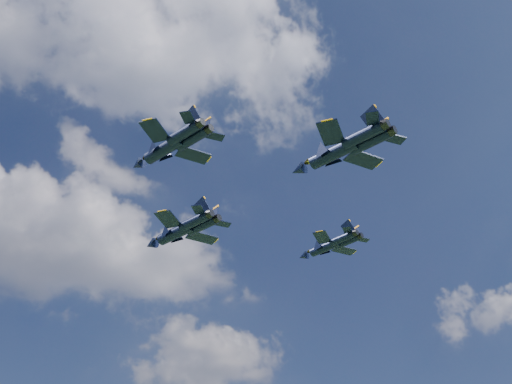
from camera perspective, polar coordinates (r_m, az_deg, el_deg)
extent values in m
cylinder|color=black|center=(112.85, -7.10, -3.62)|extent=(7.80, 9.34, 2.04)
cone|color=black|center=(117.21, -9.33, -4.65)|extent=(3.32, 3.51, 1.92)
ellipsoid|color=brown|center=(115.61, -8.36, -3.95)|extent=(2.85, 3.25, 0.93)
cube|color=black|center=(109.08, -7.82, -2.40)|extent=(5.19, 5.98, 0.20)
cube|color=black|center=(113.82, -4.83, -4.06)|extent=(5.80, 4.22, 0.20)
cube|color=black|center=(105.94, -5.15, -1.56)|extent=(2.68, 3.18, 0.16)
cube|color=black|center=(109.48, -2.99, -2.83)|extent=(2.96, 2.12, 0.16)
cube|color=black|center=(108.33, -4.82, -1.39)|extent=(2.66, 2.28, 3.41)
cube|color=black|center=(109.81, -3.92, -1.92)|extent=(1.97, 3.12, 3.41)
cylinder|color=black|center=(90.46, -8.12, 3.81)|extent=(6.79, 8.29, 1.80)
cone|color=black|center=(94.16, -10.49, 2.36)|extent=(2.91, 3.10, 1.70)
ellipsoid|color=brown|center=(92.86, -9.46, 3.24)|extent=(2.49, 2.88, 0.82)
cube|color=black|center=(87.48, -8.99, 5.41)|extent=(4.61, 5.27, 0.18)
cube|color=black|center=(91.10, -5.61, 3.29)|extent=(5.10, 3.67, 0.18)
cube|color=black|center=(84.81, -6.10, 6.61)|extent=(2.38, 2.81, 0.14)
cube|color=black|center=(87.52, -3.65, 4.97)|extent=(2.59, 1.84, 0.14)
cube|color=black|center=(86.92, -5.70, 6.61)|extent=(2.32, 2.04, 3.01)
cube|color=black|center=(88.05, -4.67, 5.92)|extent=(1.74, 2.76, 3.01)
cylinder|color=black|center=(112.32, 6.19, -4.90)|extent=(5.71, 7.29, 1.56)
cone|color=black|center=(114.97, 4.20, -5.74)|extent=(2.49, 2.69, 1.47)
ellipsoid|color=brown|center=(114.04, 5.04, -5.17)|extent=(2.10, 2.52, 0.71)
cube|color=black|center=(109.24, 5.90, -4.02)|extent=(4.07, 4.56, 0.16)
cube|color=black|center=(113.69, 7.84, -5.15)|extent=(4.38, 3.07, 0.16)
cube|color=black|center=(107.58, 8.11, -3.34)|extent=(2.11, 2.44, 0.12)
cube|color=black|center=(110.87, 9.48, -4.20)|extent=(2.21, 1.53, 0.12)
cube|color=black|center=(109.46, 8.17, -3.17)|extent=(1.96, 1.82, 2.60)
cube|color=black|center=(110.84, 8.75, -3.54)|extent=(1.50, 2.43, 2.60)
cylinder|color=black|center=(88.62, 6.97, 3.48)|extent=(7.40, 8.96, 1.95)
cone|color=black|center=(91.45, 3.75, 1.93)|extent=(3.16, 3.35, 1.84)
ellipsoid|color=brown|center=(90.54, 5.09, 2.89)|extent=(2.70, 3.11, 0.89)
cube|color=black|center=(85.11, 6.66, 5.27)|extent=(4.98, 5.72, 0.19)
cube|color=black|center=(90.43, 9.51, 2.86)|extent=(5.53, 3.99, 0.19)
cube|color=black|center=(83.64, 10.32, 6.48)|extent=(2.57, 3.04, 0.15)
cube|color=black|center=(87.58, 12.27, 4.63)|extent=(2.82, 2.00, 0.15)
cube|color=black|center=(86.02, 10.30, 6.47)|extent=(2.52, 2.20, 3.26)
cube|color=black|center=(87.66, 11.13, 5.69)|extent=(1.88, 2.99, 3.26)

